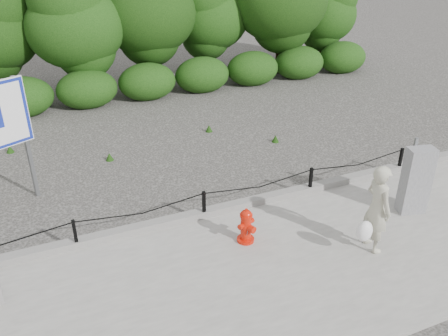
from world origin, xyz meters
TOP-DOWN VIEW (x-y plane):
  - ground at (0.00, 0.00)m, footprint 90.00×90.00m
  - sidewalk at (0.00, -2.00)m, footprint 14.00×4.00m
  - curb at (0.00, 0.05)m, footprint 14.00×0.22m
  - chain_barrier at (0.00, 0.00)m, footprint 10.06×0.06m
  - treeline at (1.27, 8.91)m, footprint 19.94×3.66m
  - fire_hydrant at (0.43, -1.05)m, footprint 0.42×0.42m
  - pedestrian at (2.42, -2.15)m, footprint 0.72×0.63m
  - utility_cabinet at (3.98, -1.47)m, footprint 0.60×0.45m

SIDE VIEW (x-z plane):
  - ground at x=0.00m, z-range 0.00..0.00m
  - sidewalk at x=0.00m, z-range 0.00..0.08m
  - curb at x=0.00m, z-range 0.08..0.22m
  - fire_hydrant at x=0.43m, z-range 0.06..0.76m
  - chain_barrier at x=0.00m, z-range 0.16..0.76m
  - utility_cabinet at x=3.98m, z-range 0.01..1.58m
  - pedestrian at x=2.42m, z-range 0.06..1.74m
  - treeline at x=1.27m, z-range 0.06..5.00m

